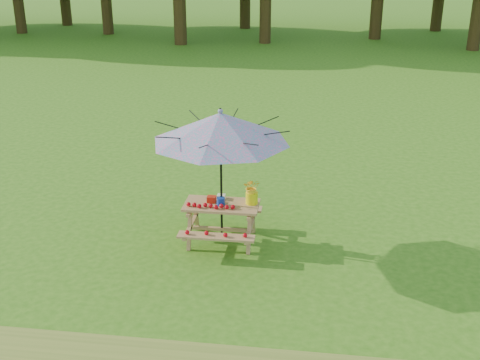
# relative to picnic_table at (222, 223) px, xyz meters

# --- Properties ---
(ground) EXTENTS (120.00, 120.00, 0.00)m
(ground) POSITION_rel_picnic_table_xyz_m (-2.86, -0.50, -0.33)
(ground) COLOR #2E6312
(ground) RESTS_ON ground
(picnic_table) EXTENTS (1.20, 1.32, 0.67)m
(picnic_table) POSITION_rel_picnic_table_xyz_m (0.00, 0.00, 0.00)
(picnic_table) COLOR #AC764D
(picnic_table) RESTS_ON ground
(patio_umbrella) EXTENTS (2.40, 2.40, 2.25)m
(patio_umbrella) POSITION_rel_picnic_table_xyz_m (0.00, 0.00, 1.62)
(patio_umbrella) COLOR black
(patio_umbrella) RESTS_ON ground
(produce_bins) EXTENTS (0.31, 0.39, 0.13)m
(produce_bins) POSITION_rel_picnic_table_xyz_m (-0.07, 0.05, 0.40)
(produce_bins) COLOR red
(produce_bins) RESTS_ON picnic_table
(tomatoes_row) EXTENTS (0.77, 0.13, 0.07)m
(tomatoes_row) POSITION_rel_picnic_table_xyz_m (-0.15, -0.18, 0.38)
(tomatoes_row) COLOR red
(tomatoes_row) RESTS_ON picnic_table
(flower_bucket) EXTENTS (0.29, 0.26, 0.43)m
(flower_bucket) POSITION_rel_picnic_table_xyz_m (0.48, 0.08, 0.57)
(flower_bucket) COLOR yellow
(flower_bucket) RESTS_ON picnic_table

